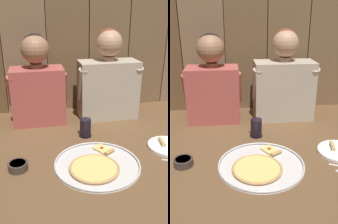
# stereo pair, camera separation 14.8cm
# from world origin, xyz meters

# --- Properties ---
(ground_plane) EXTENTS (3.20, 3.20, 0.00)m
(ground_plane) POSITION_xyz_m (0.00, 0.00, 0.00)
(ground_plane) COLOR brown
(pizza_tray) EXTENTS (0.44, 0.44, 0.03)m
(pizza_tray) POSITION_xyz_m (0.00, -0.20, 0.01)
(pizza_tray) COLOR silver
(pizza_tray) RESTS_ON ground
(dinner_plate) EXTENTS (0.23, 0.23, 0.03)m
(dinner_plate) POSITION_xyz_m (0.45, -0.10, 0.01)
(dinner_plate) COLOR white
(dinner_plate) RESTS_ON ground
(drinking_glass) EXTENTS (0.08, 0.08, 0.11)m
(drinking_glass) POSITION_xyz_m (0.02, 0.14, 0.06)
(drinking_glass) COLOR black
(drinking_glass) RESTS_ON ground
(dipping_bowl) EXTENTS (0.10, 0.10, 0.04)m
(dipping_bowl) POSITION_xyz_m (-0.38, -0.14, 0.02)
(dipping_bowl) COLOR #3D332D
(dipping_bowl) RESTS_ON ground
(diner_left) EXTENTS (0.39, 0.21, 0.60)m
(diner_left) POSITION_xyz_m (-0.25, 0.43, 0.28)
(diner_left) COLOR #AD4C47
(diner_left) RESTS_ON ground
(diner_right) EXTENTS (0.45, 0.22, 0.62)m
(diner_right) POSITION_xyz_m (0.25, 0.43, 0.28)
(diner_right) COLOR #B2A38E
(diner_right) RESTS_ON ground
(wooden_backdrop_wall) EXTENTS (2.19, 0.03, 1.44)m
(wooden_backdrop_wall) POSITION_xyz_m (0.00, 0.66, 0.72)
(wooden_backdrop_wall) COLOR brown
(wooden_backdrop_wall) RESTS_ON ground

